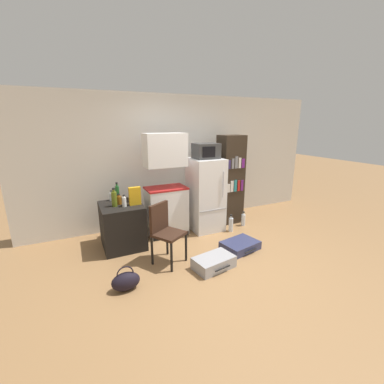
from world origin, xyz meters
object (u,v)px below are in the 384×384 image
object	(u,v)px
bookshelf	(230,180)
water_bottle_front	(243,220)
water_bottle_middle	(231,224)
kitchen_hutch	(166,190)
handbag	(126,281)
bottle_milk_white	(124,202)
chair	(164,228)
side_table	(122,225)
microwave	(206,151)
bottle_clear_short	(112,196)
cereal_box	(135,196)
suitcase_small_flat	(214,262)
bottle_amber_beer	(119,200)
bottle_green_tall	(117,193)
bottle_olive_oil	(114,199)
suitcase_large_flat	(240,245)
refrigerator	(205,194)

from	to	relation	value
bookshelf	water_bottle_front	bearing A→B (deg)	-68.39
bookshelf	water_bottle_middle	size ratio (longest dim) A/B	5.32
kitchen_hutch	handbag	size ratio (longest dim) A/B	5.25
bottle_milk_white	chair	bearing A→B (deg)	-56.25
side_table	water_bottle_front	world-z (taller)	side_table
kitchen_hutch	bookshelf	xyz separation A→B (m)	(1.43, 0.04, 0.06)
kitchen_hutch	handbag	xyz separation A→B (m)	(-1.06, -1.40, -0.73)
kitchen_hutch	bookshelf	distance (m)	1.43
microwave	bottle_clear_short	xyz separation A→B (m)	(-1.73, 0.25, -0.73)
cereal_box	kitchen_hutch	bearing A→B (deg)	22.32
suitcase_small_flat	side_table	bearing A→B (deg)	119.67
bottle_clear_short	bottle_amber_beer	size ratio (longest dim) A/B	1.02
microwave	water_bottle_front	distance (m)	1.64
kitchen_hutch	water_bottle_front	size ratio (longest dim) A/B	6.25
bottle_clear_short	cereal_box	world-z (taller)	cereal_box
bottle_green_tall	handbag	size ratio (longest dim) A/B	0.88
kitchen_hutch	bottle_olive_oil	world-z (taller)	kitchen_hutch
bottle_amber_beer	bottle_milk_white	size ratio (longest dim) A/B	0.90
suitcase_large_flat	bookshelf	bearing A→B (deg)	54.40
kitchen_hutch	bottle_clear_short	size ratio (longest dim) A/B	10.47
bookshelf	bottle_milk_white	world-z (taller)	bookshelf
bottle_milk_white	handbag	bearing A→B (deg)	-102.41
bookshelf	bottle_milk_white	bearing A→B (deg)	-171.93
suitcase_small_flat	microwave	bearing A→B (deg)	57.06
bottle_clear_short	water_bottle_front	world-z (taller)	bottle_clear_short
kitchen_hutch	bottle_green_tall	world-z (taller)	kitchen_hutch
bottle_milk_white	chair	world-z (taller)	bottle_milk_white
bottle_milk_white	handbag	world-z (taller)	bottle_milk_white
bottle_amber_beer	water_bottle_front	size ratio (longest dim) A/B	0.59
cereal_box	chair	bearing A→B (deg)	-69.08
bottle_green_tall	suitcase_large_flat	distance (m)	2.30
microwave	bottle_clear_short	distance (m)	1.90
bottle_olive_oil	cereal_box	distance (m)	0.33
bottle_green_tall	cereal_box	size ratio (longest dim) A/B	1.06
bottle_amber_beer	refrigerator	bearing A→B (deg)	1.41
kitchen_hutch	bottle_milk_white	size ratio (longest dim) A/B	9.59
chair	suitcase_small_flat	size ratio (longest dim) A/B	1.43
chair	suitcase_small_flat	distance (m)	0.89
microwave	suitcase_large_flat	distance (m)	1.82
side_table	water_bottle_front	bearing A→B (deg)	-3.55
microwave	refrigerator	bearing A→B (deg)	73.73
side_table	chair	distance (m)	0.94
bottle_green_tall	suitcase_small_flat	world-z (taller)	bottle_green_tall
kitchen_hutch	chair	xyz separation A→B (m)	(-0.37, -0.94, -0.31)
cereal_box	water_bottle_front	world-z (taller)	cereal_box
bottle_green_tall	chair	world-z (taller)	bottle_green_tall
bottle_milk_white	bookshelf	bearing A→B (deg)	8.07
microwave	water_bottle_front	xyz separation A→B (m)	(0.78, -0.22, -1.42)
side_table	suitcase_large_flat	xyz separation A→B (m)	(1.74, -0.98, -0.30)
cereal_box	water_bottle_front	distance (m)	2.33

